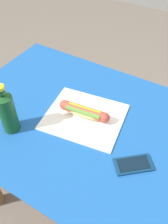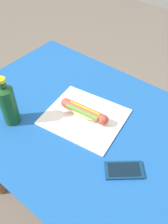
{
  "view_description": "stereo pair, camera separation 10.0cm",
  "coord_description": "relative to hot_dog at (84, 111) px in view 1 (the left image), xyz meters",
  "views": [
    {
      "loc": [
        -0.35,
        0.58,
        1.49
      ],
      "look_at": [
        0.0,
        -0.02,
        0.77
      ],
      "focal_mm": 38.92,
      "sensor_mm": 36.0,
      "label": 1
    },
    {
      "loc": [
        -0.44,
        0.52,
        1.49
      ],
      "look_at": [
        0.0,
        -0.02,
        0.77
      ],
      "focal_mm": 38.92,
      "sensor_mm": 36.0,
      "label": 2
    }
  ],
  "objects": [
    {
      "name": "hot_dog",
      "position": [
        0.0,
        0.0,
        0.0
      ],
      "size": [
        0.22,
        0.07,
        0.05
      ],
      "color": "#E5BC75",
      "rests_on": "paper_wrapper"
    },
    {
      "name": "dining_table",
      "position": [
        -0.0,
        0.02,
        -0.18
      ],
      "size": [
        1.11,
        0.78,
        0.74
      ],
      "color": "brown",
      "rests_on": "ground"
    },
    {
      "name": "cell_phone",
      "position": [
        -0.27,
        0.11,
        -0.03
      ],
      "size": [
        0.15,
        0.14,
        0.01
      ],
      "color": "#0A2D4C",
      "rests_on": "dining_table"
    },
    {
      "name": "paper_wrapper",
      "position": [
        0.0,
        -0.0,
        -0.03
      ],
      "size": [
        0.35,
        0.32,
        0.01
      ],
      "primitive_type": "cube",
      "rotation": [
        0.0,
        0.0,
        0.15
      ],
      "color": "white",
      "rests_on": "dining_table"
    },
    {
      "name": "soda_bottle",
      "position": [
        0.22,
        0.2,
        0.06
      ],
      "size": [
        0.07,
        0.07,
        0.22
      ],
      "color": "#14471E",
      "rests_on": "dining_table"
    },
    {
      "name": "ground_plane",
      "position": [
        -0.0,
        0.02,
        -0.77
      ],
      "size": [
        6.0,
        6.0,
        0.0
      ],
      "primitive_type": "plane",
      "color": "#6B6056",
      "rests_on": "ground"
    }
  ]
}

